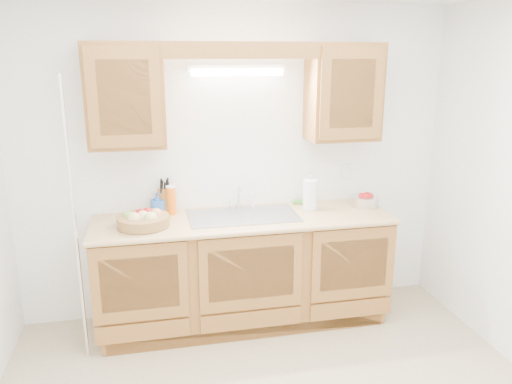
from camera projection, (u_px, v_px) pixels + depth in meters
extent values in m
cube|color=white|center=(236.00, 164.00, 4.05)|extent=(3.50, 0.02, 2.50)
cube|color=#915C2A|center=(244.00, 271.00, 3.99)|extent=(2.20, 0.60, 0.86)
cube|color=tan|center=(244.00, 219.00, 3.86)|extent=(2.30, 0.63, 0.04)
cube|color=#915C2A|center=(125.00, 96.00, 3.58)|extent=(0.55, 0.33, 0.75)
cube|color=#915C2A|center=(343.00, 92.00, 3.91)|extent=(0.55, 0.33, 0.75)
cube|color=#915C2A|center=(242.00, 50.00, 3.52)|extent=(2.20, 0.05, 0.12)
cylinder|color=white|center=(237.00, 72.00, 3.77)|extent=(0.70, 0.05, 0.05)
cube|color=white|center=(237.00, 68.00, 3.79)|extent=(0.76, 0.06, 0.05)
cube|color=#9E9EA3|center=(243.00, 216.00, 3.87)|extent=(0.84, 0.46, 0.01)
cube|color=#9E9EA3|center=(217.00, 228.00, 3.85)|extent=(0.39, 0.40, 0.16)
cube|color=#9E9EA3|center=(269.00, 224.00, 3.93)|extent=(0.39, 0.40, 0.16)
cylinder|color=silver|center=(239.00, 206.00, 4.05)|extent=(0.06, 0.06, 0.04)
cylinder|color=silver|center=(239.00, 197.00, 4.03)|extent=(0.02, 0.02, 0.16)
cylinder|color=silver|center=(240.00, 188.00, 3.96)|extent=(0.02, 0.12, 0.02)
cylinder|color=white|center=(253.00, 201.00, 4.07)|extent=(0.03, 0.03, 0.12)
cylinder|color=silver|center=(75.00, 226.00, 3.35)|extent=(0.03, 0.03, 2.00)
cube|color=white|center=(346.00, 171.00, 4.26)|extent=(0.08, 0.01, 0.12)
cylinder|color=olive|center=(143.00, 221.00, 3.63)|extent=(0.41, 0.41, 0.07)
sphere|color=#D8C67F|center=(134.00, 219.00, 3.57)|extent=(0.09, 0.09, 0.09)
sphere|color=#D8C67F|center=(150.00, 218.00, 3.58)|extent=(0.09, 0.09, 0.09)
sphere|color=tan|center=(156.00, 214.00, 3.68)|extent=(0.09, 0.09, 0.09)
sphere|color=#AF1416|center=(140.00, 214.00, 3.67)|extent=(0.08, 0.08, 0.08)
sphere|color=#72A53F|center=(128.00, 216.00, 3.63)|extent=(0.08, 0.08, 0.08)
sphere|color=#D8C67F|center=(143.00, 217.00, 3.61)|extent=(0.09, 0.09, 0.09)
sphere|color=#AF1416|center=(147.00, 213.00, 3.72)|extent=(0.08, 0.08, 0.08)
cube|color=#915C2A|center=(165.00, 201.00, 3.93)|extent=(0.15, 0.18, 0.21)
cylinder|color=black|center=(161.00, 188.00, 3.88)|extent=(0.03, 0.04, 0.08)
cylinder|color=black|center=(165.00, 187.00, 3.88)|extent=(0.03, 0.04, 0.08)
cylinder|color=black|center=(168.00, 187.00, 3.89)|extent=(0.03, 0.04, 0.08)
cylinder|color=black|center=(162.00, 185.00, 3.91)|extent=(0.03, 0.04, 0.08)
cylinder|color=black|center=(167.00, 185.00, 3.91)|extent=(0.03, 0.04, 0.08)
cylinder|color=black|center=(161.00, 184.00, 3.93)|extent=(0.03, 0.04, 0.08)
cylinder|color=black|center=(168.00, 183.00, 3.94)|extent=(0.03, 0.04, 0.08)
cylinder|color=orange|center=(171.00, 201.00, 3.89)|extent=(0.09, 0.09, 0.22)
cylinder|color=white|center=(170.00, 187.00, 3.86)|extent=(0.07, 0.07, 0.01)
imported|color=#2356B3|center=(157.00, 204.00, 3.86)|extent=(0.11, 0.11, 0.19)
cube|color=#CC333F|center=(301.00, 203.00, 4.20)|extent=(0.14, 0.12, 0.01)
cube|color=green|center=(301.00, 202.00, 4.20)|extent=(0.14, 0.12, 0.02)
cylinder|color=silver|center=(310.00, 209.00, 4.04)|extent=(0.14, 0.14, 0.01)
cylinder|color=silver|center=(310.00, 193.00, 4.00)|extent=(0.02, 0.02, 0.28)
cylinder|color=white|center=(310.00, 194.00, 4.00)|extent=(0.15, 0.15, 0.23)
sphere|color=silver|center=(311.00, 176.00, 3.96)|extent=(0.02, 0.02, 0.02)
cylinder|color=silver|center=(365.00, 201.00, 4.11)|extent=(0.28, 0.28, 0.09)
sphere|color=#AF1416|center=(362.00, 196.00, 4.09)|extent=(0.06, 0.06, 0.06)
sphere|color=#AF1416|center=(367.00, 195.00, 4.12)|extent=(0.06, 0.06, 0.06)
sphere|color=#AF1416|center=(366.00, 197.00, 4.07)|extent=(0.06, 0.06, 0.06)
sphere|color=#AF1416|center=(370.00, 196.00, 4.09)|extent=(0.06, 0.06, 0.06)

